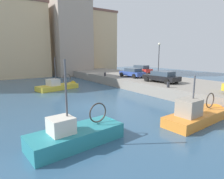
{
  "coord_description": "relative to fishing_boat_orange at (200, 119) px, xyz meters",
  "views": [
    {
      "loc": [
        -7.76,
        -14.55,
        4.49
      ],
      "look_at": [
        2.07,
        0.18,
        1.2
      ],
      "focal_mm": 30.73,
      "sensor_mm": 36.0,
      "label": 1
    }
  ],
  "objects": [
    {
      "name": "parked_car_blue",
      "position": [
        5.74,
        14.15,
        1.73
      ],
      "size": [
        2.02,
        3.94,
        1.29
      ],
      "color": "#334C9E",
      "rests_on": "quay_wall"
    },
    {
      "name": "waterfront_building_west_mid",
      "position": [
        3.92,
        31.95,
        10.91
      ],
      "size": [
        7.49,
        6.4,
        22.08
      ],
      "color": "#A39384",
      "rests_on": "ground"
    },
    {
      "name": "water_surface",
      "position": [
        -4.13,
        7.5,
        -0.15
      ],
      "size": [
        80.0,
        80.0,
        0.0
      ],
      "primitive_type": "plane",
      "color": "#335675",
      "rests_on": "ground"
    },
    {
      "name": "waterfront_building_east",
      "position": [
        11.34,
        35.29,
        7.13
      ],
      "size": [
        9.1,
        6.62,
        14.52
      ],
      "color": "#D1B284",
      "rests_on": "ground"
    },
    {
      "name": "mooring_bollard_south",
      "position": [
        3.22,
        5.5,
        1.33
      ],
      "size": [
        0.28,
        0.28,
        0.55
      ],
      "primitive_type": "cylinder",
      "color": "#2D2D33",
      "rests_on": "quay_wall"
    },
    {
      "name": "parked_car_red",
      "position": [
        10.46,
        17.62,
        1.77
      ],
      "size": [
        1.99,
        4.3,
        1.41
      ],
      "color": "red",
      "rests_on": "quay_wall"
    },
    {
      "name": "quay_streetlamp",
      "position": [
        8.87,
        12.12,
        4.31
      ],
      "size": [
        0.36,
        0.36,
        4.83
      ],
      "color": "#38383D",
      "rests_on": "quay_wall"
    },
    {
      "name": "fishing_boat_teal",
      "position": [
        -7.99,
        1.54,
        -0.05
      ],
      "size": [
        5.72,
        2.35,
        5.1
      ],
      "color": "teal",
      "rests_on": "ground"
    },
    {
      "name": "quay_wall",
      "position": [
        7.37,
        7.5,
        0.45
      ],
      "size": [
        9.0,
        56.0,
        1.2
      ],
      "primitive_type": "cube",
      "color": "gray",
      "rests_on": "ground"
    },
    {
      "name": "waterfront_building_east_mid",
      "position": [
        -5.68,
        35.59,
        7.05
      ],
      "size": [
        10.35,
        9.18,
        14.36
      ],
      "color": "#D1B284",
      "rests_on": "ground"
    },
    {
      "name": "fishing_boat_orange",
      "position": [
        0.0,
        0.0,
        0.0
      ],
      "size": [
        6.45,
        2.13,
        3.97
      ],
      "color": "orange",
      "rests_on": "ground"
    },
    {
      "name": "mooring_bollard_mid",
      "position": [
        3.22,
        17.5,
        1.33
      ],
      "size": [
        0.28,
        0.28,
        0.55
      ],
      "primitive_type": "cylinder",
      "color": "#2D2D33",
      "rests_on": "quay_wall"
    },
    {
      "name": "parked_car_black",
      "position": [
        5.38,
        8.34,
        1.74
      ],
      "size": [
        2.21,
        4.46,
        1.32
      ],
      "color": "black",
      "rests_on": "quay_wall"
    },
    {
      "name": "fishing_boat_yellow",
      "position": [
        -3.85,
        17.1,
        -0.03
      ],
      "size": [
        6.25,
        3.21,
        4.94
      ],
      "color": "gold",
      "rests_on": "ground"
    }
  ]
}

